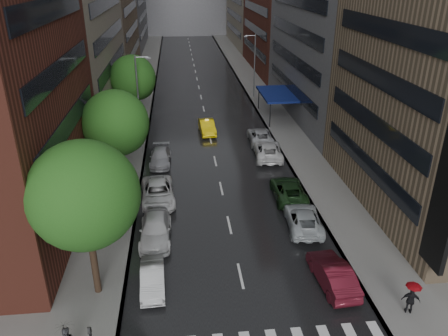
{
  "coord_description": "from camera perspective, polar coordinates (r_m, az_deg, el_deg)",
  "views": [
    {
      "loc": [
        -3.38,
        -17.79,
        17.52
      ],
      "look_at": [
        0.0,
        13.75,
        3.0
      ],
      "focal_mm": 35.0,
      "sensor_mm": 36.0,
      "label": 1
    }
  ],
  "objects": [
    {
      "name": "ped_red_umbrella",
      "position": [
        26.76,
        23.34,
        -15.04
      ],
      "size": [
        1.06,
        0.82,
        2.01
      ],
      "color": "black",
      "rests_on": "sidewalk_right"
    },
    {
      "name": "tree_mid",
      "position": [
        36.93,
        -14.0,
        5.68
      ],
      "size": [
        5.5,
        5.5,
        8.77
      ],
      "color": "#382619",
      "rests_on": "ground"
    },
    {
      "name": "street_lamp_left",
      "position": [
        49.62,
        -11.08,
        9.39
      ],
      "size": [
        1.74,
        0.22,
        9.0
      ],
      "color": "gray",
      "rests_on": "sidewalk_left"
    },
    {
      "name": "parked_cars_right",
      "position": [
        38.91,
        7.55,
        -1.15
      ],
      "size": [
        3.18,
        29.27,
        1.6
      ],
      "color": "#56111D",
      "rests_on": "ground"
    },
    {
      "name": "street_lamp_right",
      "position": [
        65.0,
        3.94,
        13.34
      ],
      "size": [
        1.74,
        0.22,
        9.0
      ],
      "color": "gray",
      "rests_on": "sidewalk_right"
    },
    {
      "name": "tree_far",
      "position": [
        53.16,
        -11.84,
        11.41
      ],
      "size": [
        5.37,
        5.37,
        8.56
      ],
      "color": "#382619",
      "rests_on": "ground"
    },
    {
      "name": "sidewalk_left",
      "position": [
        70.22,
        -10.67,
        9.79
      ],
      "size": [
        4.0,
        140.0,
        0.15
      ],
      "primitive_type": "cube",
      "color": "gray",
      "rests_on": "ground"
    },
    {
      "name": "taxi",
      "position": [
        50.98,
        -2.23,
        5.4
      ],
      "size": [
        1.94,
        4.78,
        1.54
      ],
      "primitive_type": "imported",
      "rotation": [
        0.0,
        0.0,
        0.07
      ],
      "color": "yellow",
      "rests_on": "ground"
    },
    {
      "name": "tree_near",
      "position": [
        24.38,
        -17.81,
        -3.42
      ],
      "size": [
        6.0,
        6.0,
        9.57
      ],
      "color": "#382619",
      "rests_on": "ground"
    },
    {
      "name": "road",
      "position": [
        70.1,
        -3.21,
        10.09
      ],
      "size": [
        14.0,
        140.0,
        0.01
      ],
      "primitive_type": "cube",
      "color": "black",
      "rests_on": "ground"
    },
    {
      "name": "sidewalk_right",
      "position": [
        71.08,
        4.17,
        10.33
      ],
      "size": [
        4.0,
        140.0,
        0.15
      ],
      "primitive_type": "cube",
      "color": "gray",
      "rests_on": "ground"
    },
    {
      "name": "awning",
      "position": [
        56.09,
        6.92,
        9.56
      ],
      "size": [
        4.0,
        8.0,
        3.12
      ],
      "color": "navy",
      "rests_on": "sidewalk_right"
    },
    {
      "name": "ground",
      "position": [
        25.2,
        3.54,
        -19.52
      ],
      "size": [
        220.0,
        220.0,
        0.0
      ],
      "primitive_type": "plane",
      "color": "gray",
      "rests_on": "ground"
    },
    {
      "name": "parked_cars_left",
      "position": [
        35.19,
        -8.68,
        -4.18
      ],
      "size": [
        3.01,
        23.01,
        1.58
      ],
      "color": "silver",
      "rests_on": "ground"
    }
  ]
}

